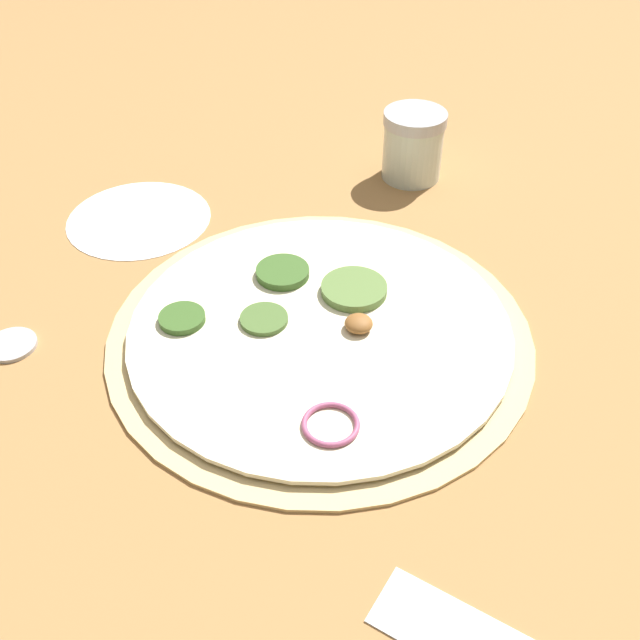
% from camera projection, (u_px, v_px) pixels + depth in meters
% --- Properties ---
extents(ground_plane, '(3.00, 3.00, 0.00)m').
position_uv_depth(ground_plane, '(320.00, 335.00, 0.61)').
color(ground_plane, '#9E703F').
extents(pizza, '(0.34, 0.34, 0.02)m').
position_uv_depth(pizza, '(319.00, 329.00, 0.60)').
color(pizza, '#D6B77A').
rests_on(pizza, ground_plane).
extents(spice_jar, '(0.06, 0.06, 0.07)m').
position_uv_depth(spice_jar, '(413.00, 145.00, 0.77)').
color(spice_jar, silver).
rests_on(spice_jar, ground_plane).
extents(loose_cap, '(0.04, 0.04, 0.01)m').
position_uv_depth(loose_cap, '(11.00, 343.00, 0.59)').
color(loose_cap, '#B2B2B7').
rests_on(loose_cap, ground_plane).
extents(flour_patch, '(0.14, 0.14, 0.00)m').
position_uv_depth(flour_patch, '(139.00, 219.00, 0.73)').
color(flour_patch, white).
rests_on(flour_patch, ground_plane).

